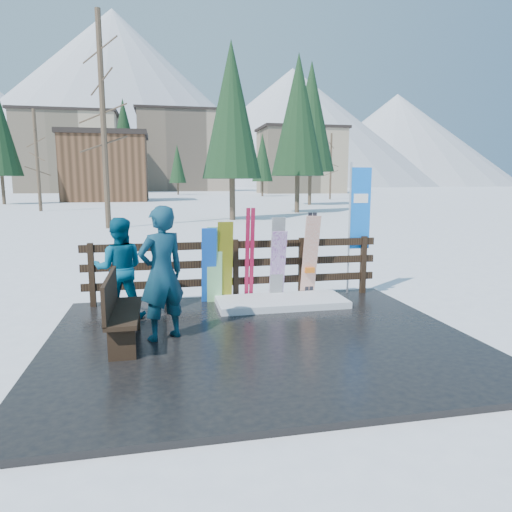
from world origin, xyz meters
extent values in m
plane|color=white|center=(0.00, 0.00, 0.00)|extent=(700.00, 700.00, 0.00)
cube|color=black|center=(0.00, 0.00, 0.04)|extent=(6.00, 5.00, 0.08)
cube|color=black|center=(-2.60, 2.20, 0.66)|extent=(0.10, 0.10, 1.15)
cube|color=black|center=(-1.30, 2.20, 0.66)|extent=(0.10, 0.10, 1.15)
cube|color=black|center=(0.00, 2.20, 0.66)|extent=(0.10, 0.10, 1.15)
cube|color=black|center=(1.30, 2.20, 0.66)|extent=(0.10, 0.10, 1.15)
cube|color=black|center=(2.60, 2.20, 0.66)|extent=(0.10, 0.10, 1.15)
cube|color=black|center=(0.00, 2.20, 0.43)|extent=(5.60, 0.05, 0.14)
cube|color=black|center=(0.00, 2.20, 0.78)|extent=(5.60, 0.05, 0.14)
cube|color=black|center=(0.00, 2.20, 1.13)|extent=(5.60, 0.05, 0.14)
cube|color=white|center=(0.74, 1.60, 0.14)|extent=(2.33, 1.00, 0.12)
cube|color=black|center=(-1.89, 0.08, 0.53)|extent=(0.40, 1.50, 0.06)
cube|color=black|center=(-1.89, -0.52, 0.30)|extent=(0.34, 0.06, 0.45)
cube|color=black|center=(-1.89, 0.68, 0.30)|extent=(0.34, 0.06, 0.45)
cube|color=black|center=(-2.07, 0.08, 0.80)|extent=(0.05, 1.50, 0.50)
cube|color=blue|center=(-0.53, 1.98, 0.79)|extent=(0.27, 0.35, 1.41)
cube|color=white|center=(-0.43, 1.98, 0.79)|extent=(0.27, 0.25, 1.43)
cube|color=yellow|center=(-0.23, 1.98, 0.84)|extent=(0.28, 0.31, 1.52)
cube|color=white|center=(0.77, 1.98, 0.74)|extent=(0.28, 0.32, 1.33)
cube|color=black|center=(0.76, 1.98, 0.87)|extent=(0.25, 0.23, 1.58)
cube|color=white|center=(1.40, 1.98, 0.88)|extent=(0.29, 0.37, 1.60)
cube|color=maroon|center=(0.20, 2.05, 0.96)|extent=(0.08, 0.27, 1.76)
cube|color=maroon|center=(0.29, 2.05, 0.96)|extent=(0.07, 0.27, 1.76)
cube|color=black|center=(1.39, 2.05, 0.91)|extent=(0.08, 0.17, 1.65)
cube|color=black|center=(1.48, 2.05, 0.91)|extent=(0.08, 0.17, 1.65)
cylinder|color=silver|center=(2.30, 2.25, 1.38)|extent=(0.04, 0.04, 2.60)
cube|color=blue|center=(2.52, 2.25, 1.78)|extent=(0.42, 0.02, 1.60)
imported|color=#104D5B|center=(-1.37, 0.20, 1.03)|extent=(0.82, 0.73, 1.90)
imported|color=#054D6C|center=(-2.05, 1.38, 0.91)|extent=(0.82, 0.65, 1.66)
cube|color=tan|center=(-22.00, 110.00, 9.00)|extent=(22.00, 14.00, 18.00)
cube|color=black|center=(-22.00, 110.00, 18.30)|extent=(23.10, 14.70, 0.60)
cube|color=gray|center=(6.00, 130.00, 11.00)|extent=(26.00, 16.00, 22.00)
cube|color=black|center=(6.00, 130.00, 22.30)|extent=(27.30, 16.80, 0.60)
cube|color=tan|center=(30.00, 95.00, 7.00)|extent=(18.00, 12.00, 14.00)
cube|color=black|center=(30.00, 95.00, 14.30)|extent=(18.90, 12.60, 0.60)
cube|color=brown|center=(-8.00, 55.00, 4.00)|extent=(10.00, 8.00, 8.00)
cube|color=black|center=(-8.00, 55.00, 8.30)|extent=(10.50, 8.40, 0.60)
cylinder|color=#382B1E|center=(-4.00, 18.00, 5.24)|extent=(0.28, 0.28, 10.47)
cone|color=black|center=(3.00, 22.00, 5.09)|extent=(3.67, 3.67, 10.18)
cone|color=black|center=(9.00, 28.00, 5.65)|extent=(4.07, 4.07, 11.30)
cylinder|color=#382B1E|center=(-11.00, 34.00, 4.04)|extent=(0.28, 0.28, 8.08)
cone|color=black|center=(14.00, 40.00, 6.91)|extent=(4.97, 4.97, 13.81)
cylinder|color=#382B1E|center=(22.00, 55.00, 4.54)|extent=(0.28, 0.28, 9.08)
cone|color=black|center=(-6.00, 60.00, 6.48)|extent=(4.66, 4.66, 12.96)
cone|color=black|center=(16.00, 72.00, 5.08)|extent=(3.66, 3.66, 10.17)
cone|color=black|center=(2.00, 85.00, 4.57)|extent=(3.29, 3.29, 9.14)
cone|color=white|center=(-30.00, 340.00, 60.00)|extent=(260.00, 260.00, 120.00)
cone|color=white|center=(90.00, 310.00, 40.00)|extent=(200.00, 200.00, 80.00)
cone|color=white|center=(180.00, 330.00, 35.00)|extent=(180.00, 180.00, 70.00)
camera|label=1|loc=(-1.35, -6.20, 2.28)|focal=32.00mm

